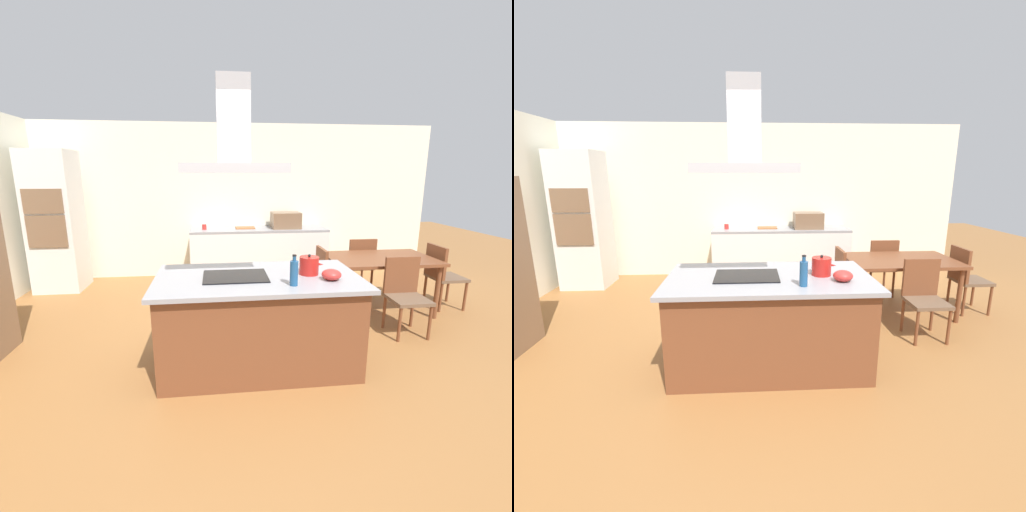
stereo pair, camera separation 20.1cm
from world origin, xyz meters
The scene contains 18 objects.
ground centered at (0.00, 1.50, 0.00)m, with size 16.00×16.00×0.00m, color #936033.
wall_back centered at (0.00, 3.25, 1.35)m, with size 7.20×0.10×2.70m, color silver.
kitchen_island centered at (0.00, 0.00, 0.45)m, with size 1.93×1.06×0.90m.
cooktop centered at (-0.21, 0.00, 0.91)m, with size 0.60×0.44×0.01m, color black.
tea_kettle centered at (0.50, 0.01, 0.99)m, with size 0.24×0.19×0.20m.
olive_oil_bottle centered at (0.28, -0.31, 1.02)m, with size 0.07×0.07×0.27m.
mixing_bowl centered at (0.65, -0.19, 0.95)m, with size 0.18×0.18×0.10m, color red.
back_counter centered at (0.37, 2.88, 0.45)m, with size 2.39×0.62×0.90m.
countertop_microwave centered at (0.85, 2.88, 1.04)m, with size 0.50×0.38×0.28m, color brown.
coffee_mug_red centered at (-0.59, 2.87, 0.95)m, with size 0.08×0.08×0.09m, color red.
cutting_board centered at (0.13, 2.93, 0.91)m, with size 0.34×0.24×0.02m, color #995B33.
wall_oven_stack centered at (-2.90, 2.65, 1.10)m, with size 0.70×0.66×2.20m.
dining_table centered at (1.80, 1.17, 0.67)m, with size 1.40×0.90×0.75m.
chair_at_left_end centered at (0.89, 1.17, 0.51)m, with size 0.42×0.42×0.89m.
chair_at_right_end centered at (2.72, 1.17, 0.51)m, with size 0.42×0.42×0.89m.
chair_facing_island centered at (1.80, 0.51, 0.51)m, with size 0.42×0.42×0.89m.
chair_facing_back_wall centered at (1.80, 1.84, 0.51)m, with size 0.42×0.42×0.89m.
range_hood centered at (-0.21, 0.00, 2.10)m, with size 0.90×0.55×0.78m.
Camera 1 is at (-0.38, -3.10, 1.85)m, focal length 24.18 mm.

